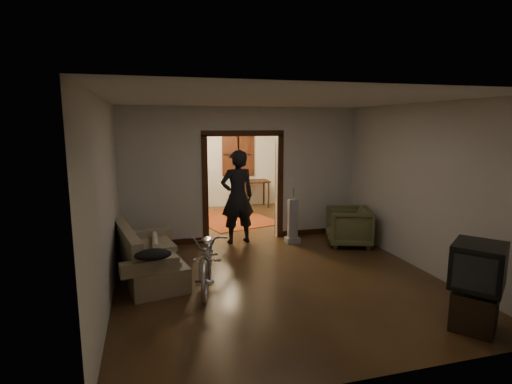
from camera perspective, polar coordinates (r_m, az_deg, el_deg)
name	(u,v)px	position (r m, az deg, el deg)	size (l,w,h in m)	color
floor	(252,249)	(7.99, -0.58, -8.15)	(5.00, 8.50, 0.01)	#321F0F
ceiling	(252,105)	(7.62, -0.62, 12.33)	(5.00, 8.50, 0.01)	white
wall_back	(215,160)	(11.81, -5.92, 4.56)	(5.00, 0.02, 2.80)	beige
wall_left	(115,184)	(7.45, -19.53, 1.02)	(0.02, 8.50, 2.80)	beige
wall_right	(367,175)	(8.66, 15.61, 2.38)	(0.02, 8.50, 2.80)	beige
partition_wall	(243,175)	(8.40, -1.91, 2.51)	(5.00, 0.14, 2.80)	beige
door_casing	(243,189)	(8.44, -1.90, 0.49)	(1.74, 0.20, 2.32)	black
far_window	(238,155)	(11.90, -2.56, 5.37)	(0.98, 0.06, 1.28)	black
chandelier	(226,128)	(10.04, -4.32, 9.11)	(0.24, 0.24, 0.24)	#FFE0A5
light_switch	(291,180)	(8.66, 4.98, 1.69)	(0.08, 0.01, 0.12)	silver
sofa	(149,253)	(6.67, -14.99, -8.40)	(0.81, 1.81, 0.83)	#756B4E
rolled_paper	(155,240)	(6.93, -14.23, -6.71)	(0.10, 0.10, 0.79)	beige
jacket	(153,255)	(5.73, -14.49, -8.65)	(0.50, 0.38, 0.15)	black
bicycle	(208,257)	(6.20, -6.89, -9.14)	(0.61, 1.75, 0.92)	silver
armchair	(349,226)	(8.37, 13.09, -4.80)	(0.83, 0.86, 0.78)	brown
tv_stand	(474,310)	(5.67, 28.71, -14.55)	(0.52, 0.47, 0.47)	black
crt_tv	(479,266)	(5.48, 29.20, -9.15)	(0.62, 0.55, 0.53)	black
vacuum	(293,221)	(8.32, 5.24, -4.16)	(0.28, 0.23, 0.93)	gray
person	(237,197)	(8.21, -2.68, -0.70)	(0.71, 0.46, 1.94)	black
oriental_rug	(231,219)	(10.46, -3.54, -3.80)	(1.76, 2.31, 0.02)	maroon
locker	(176,181)	(11.45, -11.38, 1.49)	(0.85, 0.47, 1.70)	#202E1C
globe	(175,143)	(11.35, -11.57, 6.94)	(0.29, 0.29, 0.29)	#1E5972
desk	(251,194)	(11.79, -0.78, -0.33)	(1.07, 0.60, 0.79)	black
desk_chair	(238,196)	(10.91, -2.57, -0.64)	(0.44, 0.44, 0.99)	black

